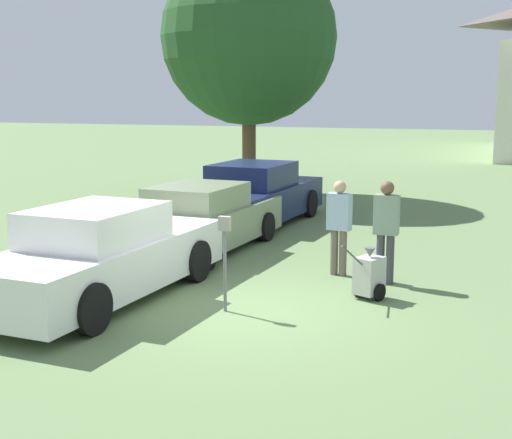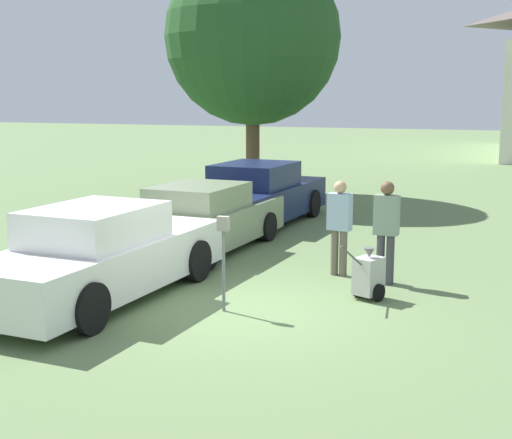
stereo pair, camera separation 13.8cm
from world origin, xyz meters
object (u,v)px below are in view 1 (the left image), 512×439
(person_worker, at_px, (339,222))
(equipment_cart, at_px, (369,275))
(parked_car_white, at_px, (102,256))
(parking_meter, at_px, (225,246))
(person_supervisor, at_px, (386,225))
(parked_car_sage, at_px, (201,220))
(parked_car_navy, at_px, (255,196))

(person_worker, height_order, equipment_cart, person_worker)
(parked_car_white, distance_m, parking_meter, 2.12)
(parked_car_white, distance_m, person_supervisor, 4.82)
(parking_meter, xyz_separation_m, person_supervisor, (2.00, 2.45, 0.02))
(person_worker, distance_m, person_supervisor, 0.95)
(parked_car_white, xyz_separation_m, person_supervisor, (4.10, 2.52, 0.32))
(parked_car_white, height_order, person_supervisor, person_supervisor)
(parking_meter, height_order, equipment_cart, parking_meter)
(parked_car_white, relative_size, equipment_cart, 5.11)
(person_supervisor, bearing_deg, parked_car_sage, -14.81)
(parked_car_sage, relative_size, equipment_cart, 4.88)
(parked_car_white, distance_m, person_worker, 4.27)
(parked_car_navy, xyz_separation_m, equipment_cart, (4.02, -5.65, -0.34))
(equipment_cart, bearing_deg, person_supervisor, 108.86)
(parked_car_navy, distance_m, person_supervisor, 6.19)
(parked_car_white, bearing_deg, parked_car_sage, 93.06)
(person_supervisor, bearing_deg, equipment_cart, 88.55)
(parked_car_white, xyz_separation_m, equipment_cart, (4.02, 1.49, -0.32))
(parked_car_sage, height_order, person_worker, person_worker)
(parking_meter, distance_m, person_worker, 2.96)
(parking_meter, bearing_deg, parked_car_sage, 119.14)
(parked_car_navy, height_order, parking_meter, parked_car_navy)
(parked_car_white, bearing_deg, parking_meter, 4.92)
(parked_car_white, relative_size, person_worker, 2.93)
(person_worker, xyz_separation_m, equipment_cart, (0.82, -1.33, -0.61))
(person_supervisor, bearing_deg, parking_meter, 53.64)
(parking_meter, bearing_deg, parked_car_white, -178.14)
(parked_car_white, relative_size, parked_car_navy, 0.98)
(person_worker, bearing_deg, person_supervisor, 170.35)
(parked_car_white, distance_m, parked_car_navy, 7.15)
(parked_car_sage, relative_size, person_supervisor, 2.70)
(parked_car_sage, xyz_separation_m, equipment_cart, (4.02, -2.33, -0.27))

